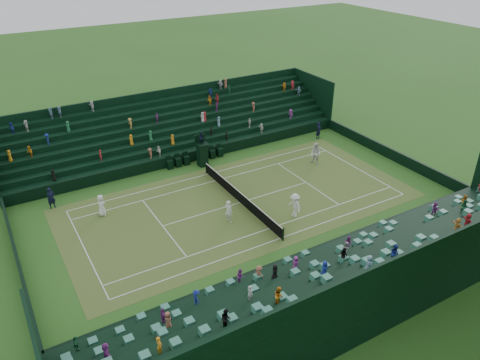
{
  "coord_description": "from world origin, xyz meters",
  "views": [
    {
      "loc": [
        26.71,
        -15.65,
        18.75
      ],
      "look_at": [
        0.0,
        0.0,
        2.0
      ],
      "focal_mm": 35.0,
      "sensor_mm": 36.0,
      "label": 1
    }
  ],
  "objects_px": {
    "player_far_east": "(295,205)",
    "umpire_chair": "(202,152)",
    "player_far_west": "(316,154)",
    "player_near_west": "(101,205)",
    "tennis_net": "(240,197)",
    "player_near_east": "(229,211)"
  },
  "relations": [
    {
      "from": "player_far_west",
      "to": "player_far_east",
      "type": "xyz_separation_m",
      "value": [
        6.05,
        -6.74,
        -0.08
      ]
    },
    {
      "from": "player_near_west",
      "to": "player_far_west",
      "type": "bearing_deg",
      "value": -87.74
    },
    {
      "from": "umpire_chair",
      "to": "player_near_west",
      "type": "height_order",
      "value": "umpire_chair"
    },
    {
      "from": "player_far_west",
      "to": "player_near_west",
      "type": "bearing_deg",
      "value": -111.42
    },
    {
      "from": "player_far_east",
      "to": "player_near_west",
      "type": "bearing_deg",
      "value": -122.74
    },
    {
      "from": "player_near_west",
      "to": "player_near_east",
      "type": "distance_m",
      "value": 9.39
    },
    {
      "from": "tennis_net",
      "to": "player_far_west",
      "type": "xyz_separation_m",
      "value": [
        -2.41,
        9.23,
        0.48
      ]
    },
    {
      "from": "tennis_net",
      "to": "player_far_west",
      "type": "relative_size",
      "value": 5.8
    },
    {
      "from": "player_near_east",
      "to": "player_far_east",
      "type": "xyz_separation_m",
      "value": [
        1.79,
        4.53,
        0.05
      ]
    },
    {
      "from": "tennis_net",
      "to": "player_near_east",
      "type": "bearing_deg",
      "value": -47.68
    },
    {
      "from": "player_near_west",
      "to": "player_far_west",
      "type": "distance_m",
      "value": 18.92
    },
    {
      "from": "umpire_chair",
      "to": "player_near_east",
      "type": "height_order",
      "value": "umpire_chair"
    },
    {
      "from": "tennis_net",
      "to": "player_near_west",
      "type": "relative_size",
      "value": 6.95
    },
    {
      "from": "player_far_west",
      "to": "tennis_net",
      "type": "bearing_deg",
      "value": -93.1
    },
    {
      "from": "umpire_chair",
      "to": "player_far_west",
      "type": "bearing_deg",
      "value": 61.21
    },
    {
      "from": "umpire_chair",
      "to": "player_far_west",
      "type": "height_order",
      "value": "umpire_chair"
    },
    {
      "from": "player_far_west",
      "to": "umpire_chair",
      "type": "bearing_deg",
      "value": -136.51
    },
    {
      "from": "player_far_east",
      "to": "umpire_chair",
      "type": "bearing_deg",
      "value": -170.91
    },
    {
      "from": "player_near_west",
      "to": "tennis_net",
      "type": "bearing_deg",
      "value": -104.64
    },
    {
      "from": "player_far_west",
      "to": "player_far_east",
      "type": "height_order",
      "value": "player_far_west"
    },
    {
      "from": "tennis_net",
      "to": "umpire_chair",
      "type": "xyz_separation_m",
      "value": [
        -7.27,
        0.38,
        0.83
      ]
    },
    {
      "from": "player_near_east",
      "to": "umpire_chair",
      "type": "bearing_deg",
      "value": -42.35
    }
  ]
}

